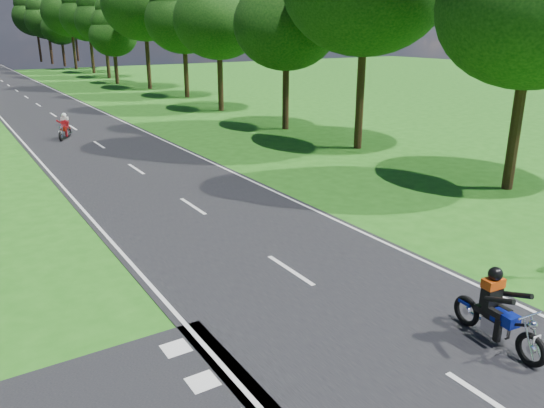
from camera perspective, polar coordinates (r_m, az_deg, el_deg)
ground at (r=12.15m, az=7.36°, el=-10.58°), size 160.00×160.00×0.00m
main_road at (r=58.80m, az=-25.77°, el=10.91°), size 7.00×140.00×0.02m
road_markings at (r=56.93m, az=-25.66°, el=10.75°), size 7.40×140.00×0.01m
treeline at (r=68.71m, az=-26.68°, el=18.57°), size 40.00×115.35×14.78m
rider_near_blue at (r=11.15m, az=23.31°, el=-10.25°), size 0.81×1.91×1.55m
rider_far_red at (r=31.64m, az=-21.46°, el=7.81°), size 1.30×1.76×1.41m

